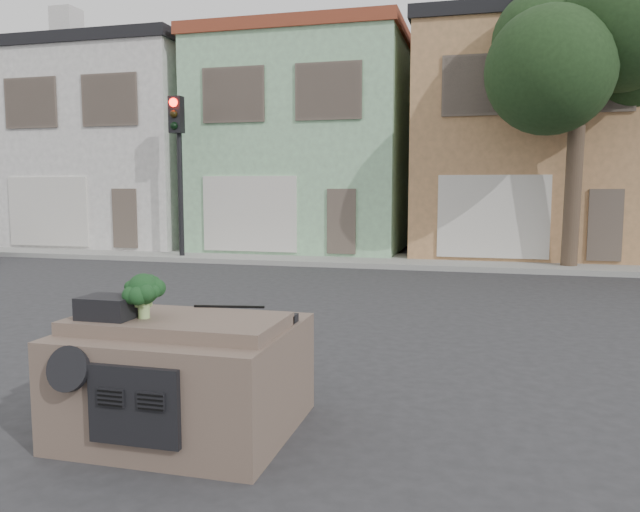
% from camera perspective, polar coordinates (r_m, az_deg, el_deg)
% --- Properties ---
extents(ground_plane, '(120.00, 120.00, 0.00)m').
position_cam_1_polar(ground_plane, '(8.95, -3.25, -8.58)').
color(ground_plane, '#303033').
rests_on(ground_plane, ground).
extents(sidewalk, '(40.00, 3.00, 0.15)m').
position_cam_1_polar(sidewalk, '(19.04, 6.50, -0.43)').
color(sidewalk, gray).
rests_on(sidewalk, ground).
extents(townhouse_white, '(7.20, 8.20, 7.55)m').
position_cam_1_polar(townhouse_white, '(26.56, -16.57, 9.24)').
color(townhouse_white, silver).
rests_on(townhouse_white, ground).
extents(townhouse_mint, '(7.20, 8.20, 7.55)m').
position_cam_1_polar(townhouse_mint, '(23.59, -0.54, 9.90)').
color(townhouse_mint, '#93C898').
rests_on(townhouse_mint, ground).
extents(townhouse_tan, '(7.20, 8.20, 7.55)m').
position_cam_1_polar(townhouse_tan, '(22.81, 18.24, 9.71)').
color(townhouse_tan, tan).
rests_on(townhouse_tan, ground).
extents(traffic_signal, '(0.40, 0.40, 5.10)m').
position_cam_1_polar(traffic_signal, '(19.96, -12.79, 6.88)').
color(traffic_signal, black).
rests_on(traffic_signal, ground).
extents(tree_near, '(4.40, 4.00, 8.50)m').
position_cam_1_polar(tree_near, '(18.28, 22.40, 11.98)').
color(tree_near, '#1D3418').
rests_on(tree_near, ground).
extents(car_dashboard, '(2.00, 1.80, 1.12)m').
position_cam_1_polar(car_dashboard, '(6.12, -12.08, -10.33)').
color(car_dashboard, brown).
rests_on(car_dashboard, ground).
extents(instrument_hump, '(0.48, 0.38, 0.20)m').
position_cam_1_polar(instrument_hump, '(5.96, -18.76, -4.45)').
color(instrument_hump, black).
rests_on(instrument_hump, car_dashboard).
extents(wiper_arm, '(0.69, 0.15, 0.02)m').
position_cam_1_polar(wiper_arm, '(6.20, -8.30, -4.60)').
color(wiper_arm, black).
rests_on(wiper_arm, car_dashboard).
extents(broccoli, '(0.35, 0.35, 0.42)m').
position_cam_1_polar(broccoli, '(5.84, -15.85, -3.48)').
color(broccoli, black).
rests_on(broccoli, car_dashboard).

